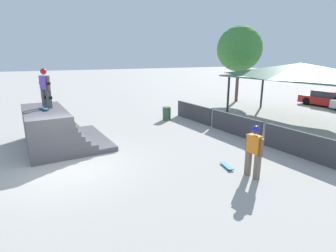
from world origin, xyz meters
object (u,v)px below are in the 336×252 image
Objects in this scene: skateboard_on_deck at (44,109)px; skater_on_deck at (45,85)px; skateboard_on_ground at (227,166)px; bystander_walking at (254,147)px; parked_car_red at (327,99)px; tree_far_back at (239,49)px; trash_bin at (167,114)px.

skater_on_deck is at bearing 147.79° from skateboard_on_deck.
skateboard_on_deck is 1.11× the size of skateboard_on_ground.
skateboard_on_deck is 8.78m from bystander_walking.
parked_car_red reaches higher than skateboard_on_ground.
skater_on_deck is 17.17m from tree_far_back.
skateboard_on_ground is 0.19× the size of parked_car_red.
bystander_walking is 0.43× the size of parked_car_red.
parked_car_red is at bearing 60.33° from skater_on_deck.
trash_bin is (-1.48, 7.08, -2.30)m from skater_on_deck.
skateboard_on_deck is at bearing 36.99° from bystander_walking.
skateboard_on_deck is 7.64m from trash_bin.
tree_far_back reaches higher than skater_on_deck.
bystander_walking is (6.74, 5.58, -0.73)m from skateboard_on_deck.
skater_on_deck is 7.59m from trash_bin.
trash_bin is at bearing -13.59° from bystander_walking.
bystander_walking is 2.26× the size of skateboard_on_ground.
tree_far_back is at bearing 150.24° from skateboard_on_ground.
tree_far_back is (-4.74, 16.39, 1.93)m from skater_on_deck.
skateboard_on_ground is (6.23, 5.20, -2.66)m from skater_on_deck.
skateboard_on_deck is at bearing -90.26° from parked_car_red.
skateboard_on_ground is 16.32m from tree_far_back.
skateboard_on_deck is at bearing -74.98° from trash_bin.
tree_far_back reaches higher than skateboard_on_deck.
tree_far_back is 8.35m from parked_car_red.
bystander_walking is 2.10× the size of trash_bin.
skateboard_on_ground is at bearing 8.97° from bystander_walking.
parked_car_red is at bearing 124.29° from skateboard_on_ground.
skater_on_deck is 21.08m from parked_car_red.
parked_car_red is at bearing 38.67° from tree_far_back.
trash_bin is 14.08m from parked_car_red.
skateboard_on_deck reaches higher than parked_car_red.
bystander_walking is at bearing -42.61° from tree_far_back.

